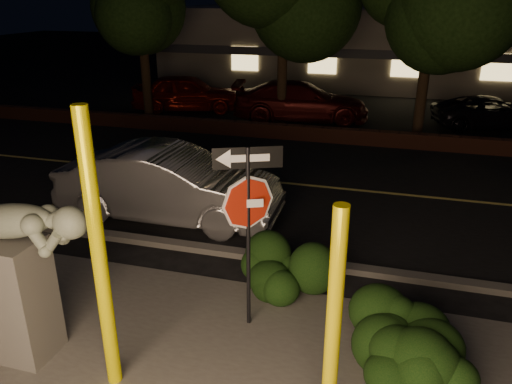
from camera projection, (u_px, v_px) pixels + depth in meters
ground at (336, 154)px, 15.73m from camera, size 90.00×90.00×0.00m
road at (321, 187)px, 13.05m from camera, size 80.00×8.00×0.01m
lane_marking at (321, 186)px, 13.04m from camera, size 80.00×0.12×0.00m
curb at (288, 260)px, 9.36m from camera, size 80.00×0.25×0.12m
brick_wall at (341, 136)px, 16.80m from camera, size 40.00×0.35×0.50m
parking_lot at (356, 108)px, 21.99m from camera, size 40.00×12.00×0.01m
building at (371, 44)px, 28.39m from camera, size 22.00×10.20×4.00m
yellow_pole_left at (99, 258)px, 5.87m from camera, size 0.18×0.18×3.65m
yellow_pole_right at (332, 349)px, 4.83m from camera, size 0.15×0.15×3.04m
signpost at (248, 203)px, 6.92m from camera, size 0.89×0.40×2.82m
sculpture at (16, 263)px, 6.47m from camera, size 2.21×0.69×2.37m
hedge_center at (282, 269)px, 8.26m from camera, size 2.02×1.51×0.95m
hedge_right at (418, 328)px, 6.65m from camera, size 1.91×1.27×1.15m
hedge_far_right at (425, 362)px, 6.14m from camera, size 1.66×1.38×0.99m
silver_sedan at (170, 184)px, 10.97m from camera, size 4.92×1.76×1.61m
parked_car_red at (187, 93)px, 21.21m from camera, size 4.87×2.99×1.55m
parked_car_darkred at (301, 101)px, 19.57m from camera, size 5.57×3.05×1.53m
parked_car_dark at (491, 112)px, 18.59m from camera, size 4.55×2.93×1.17m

